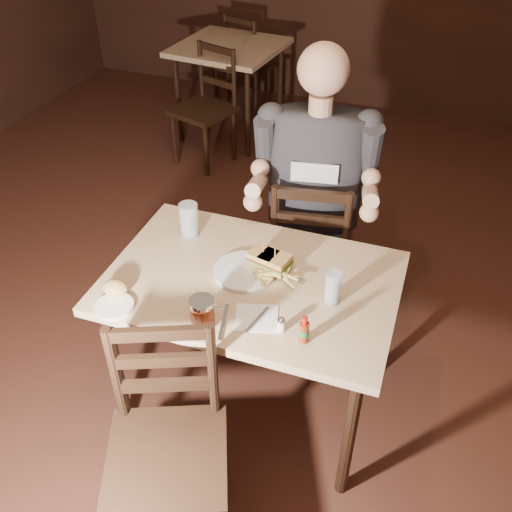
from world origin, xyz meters
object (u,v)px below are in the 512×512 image
(bg_chair_far, at_px, (253,63))
(side_plate, at_px, (114,307))
(chair_far, at_px, (310,246))
(diner, at_px, (316,160))
(glass_left, at_px, (189,220))
(dinner_plate, at_px, (244,272))
(hot_sauce, at_px, (304,329))
(chair_near, at_px, (167,458))
(bg_table, at_px, (229,56))
(bg_chair_near, at_px, (203,110))
(glass_right, at_px, (333,287))
(syrup_dispenser, at_px, (202,312))
(main_table, at_px, (252,295))

(bg_chair_far, relative_size, side_plate, 6.11)
(chair_far, distance_m, diner, 0.54)
(glass_left, bearing_deg, dinner_plate, -27.82)
(hot_sauce, bearing_deg, bg_chair_far, 113.48)
(chair_near, bearing_deg, diner, 60.55)
(side_plate, bearing_deg, bg_table, 104.63)
(bg_table, height_order, side_plate, side_plate)
(bg_chair_near, bearing_deg, hot_sauce, -40.61)
(chair_near, bearing_deg, bg_chair_near, 88.75)
(glass_left, distance_m, hot_sauce, 0.80)
(glass_right, distance_m, syrup_dispenser, 0.50)
(chair_far, height_order, dinner_plate, chair_far)
(chair_near, height_order, glass_left, glass_left)
(chair_far, bearing_deg, syrup_dispenser, 71.37)
(glass_left, xyz_separation_m, glass_right, (0.70, -0.21, -0.01))
(bg_chair_near, relative_size, side_plate, 6.17)
(hot_sauce, xyz_separation_m, syrup_dispenser, (-0.37, -0.05, 0.00))
(chair_near, xyz_separation_m, glass_left, (-0.30, 0.87, 0.39))
(glass_left, height_order, syrup_dispenser, glass_left)
(dinner_plate, distance_m, glass_right, 0.38)
(diner, distance_m, glass_right, 0.73)
(bg_chair_far, bearing_deg, main_table, 129.98)
(bg_chair_far, distance_m, bg_chair_near, 1.10)
(diner, bearing_deg, bg_table, 111.63)
(hot_sauce, bearing_deg, diner, 103.85)
(chair_far, bearing_deg, main_table, 74.15)
(glass_right, relative_size, side_plate, 0.96)
(chair_far, xyz_separation_m, bg_chair_far, (-1.26, 2.49, -0.02))
(bg_chair_near, xyz_separation_m, glass_right, (1.54, -2.11, 0.40))
(main_table, relative_size, bg_table, 1.36)
(bg_table, xyz_separation_m, glass_left, (0.84, -2.45, 0.17))
(bg_chair_near, height_order, side_plate, bg_chair_near)
(chair_near, relative_size, hot_sauce, 7.94)
(chair_near, height_order, bg_chair_near, chair_near)
(main_table, bearing_deg, dinner_plate, 152.54)
(syrup_dispenser, bearing_deg, dinner_plate, 82.31)
(glass_left, bearing_deg, bg_chair_near, 113.78)
(bg_chair_far, distance_m, diner, 2.90)
(main_table, relative_size, side_plate, 8.20)
(bg_chair_near, bearing_deg, side_plate, -55.39)
(main_table, height_order, chair_near, chair_near)
(bg_chair_far, bearing_deg, side_plate, 121.77)
(bg_chair_near, distance_m, syrup_dispenser, 2.68)
(dinner_plate, height_order, syrup_dispenser, syrup_dispenser)
(dinner_plate, bearing_deg, glass_right, -5.28)
(hot_sauce, distance_m, syrup_dispenser, 0.37)
(bg_chair_far, distance_m, dinner_plate, 3.40)
(chair_far, relative_size, diner, 0.88)
(diner, xyz_separation_m, glass_left, (-0.44, -0.46, -0.14))
(syrup_dispenser, relative_size, side_plate, 0.82)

